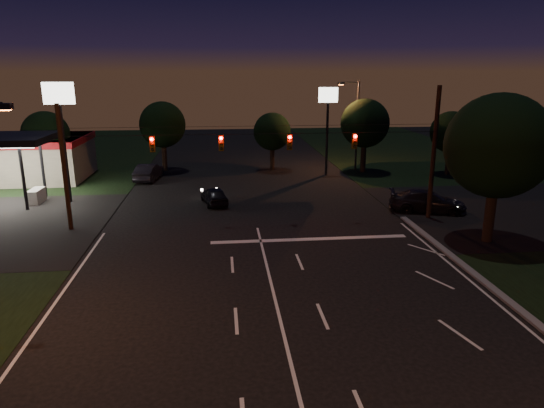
{
  "coord_description": "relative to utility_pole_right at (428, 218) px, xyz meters",
  "views": [
    {
      "loc": [
        -2.23,
        -15.93,
        9.89
      ],
      "look_at": [
        0.42,
        8.94,
        3.0
      ],
      "focal_mm": 32.0,
      "sensor_mm": 36.0,
      "label": 1
    }
  ],
  "objects": [
    {
      "name": "tree_far_b",
      "position": [
        -19.98,
        19.13,
        4.61
      ],
      "size": [
        4.6,
        4.6,
        6.98
      ],
      "color": "black",
      "rests_on": "ground"
    },
    {
      "name": "ground",
      "position": [
        -12.0,
        -15.0,
        0.0
      ],
      "size": [
        140.0,
        140.0,
        0.0
      ],
      "primitive_type": "plane",
      "color": "black",
      "rests_on": "ground"
    },
    {
      "name": "tree_right_near",
      "position": [
        1.53,
        -4.83,
        5.68
      ],
      "size": [
        6.0,
        6.0,
        8.76
      ],
      "color": "black",
      "rests_on": "ground"
    },
    {
      "name": "stop_bar",
      "position": [
        -9.0,
        -3.5,
        0.01
      ],
      "size": [
        12.0,
        0.5,
        0.01
      ],
      "primitive_type": "cube",
      "color": "silver",
      "rests_on": "ground"
    },
    {
      "name": "tree_far_c",
      "position": [
        -8.98,
        18.1,
        3.9
      ],
      "size": [
        3.8,
        3.8,
        5.86
      ],
      "color": "black",
      "rests_on": "ground"
    },
    {
      "name": "tree_far_e",
      "position": [
        8.02,
        14.11,
        4.11
      ],
      "size": [
        4.0,
        4.0,
        6.18
      ],
      "color": "black",
      "rests_on": "ground"
    },
    {
      "name": "utility_pole_right",
      "position": [
        0.0,
        0.0,
        0.0
      ],
      "size": [
        0.3,
        0.3,
        9.0
      ],
      "primitive_type": "cylinder",
      "color": "black",
      "rests_on": "ground"
    },
    {
      "name": "tree_far_d",
      "position": [
        0.02,
        16.13,
        4.83
      ],
      "size": [
        4.8,
        4.8,
        7.3
      ],
      "color": "black",
      "rests_on": "ground"
    },
    {
      "name": "street_light_right_far",
      "position": [
        -0.76,
        17.0,
        5.24
      ],
      "size": [
        2.2,
        0.35,
        9.0
      ],
      "color": "black",
      "rests_on": "ground"
    },
    {
      "name": "tree_far_a",
      "position": [
        -29.98,
        15.12,
        4.26
      ],
      "size": [
        4.2,
        4.2,
        6.42
      ],
      "color": "black",
      "rests_on": "ground"
    },
    {
      "name": "pole_sign_right",
      "position": [
        -4.0,
        15.0,
        6.24
      ],
      "size": [
        1.8,
        0.3,
        8.4
      ],
      "color": "black",
      "rests_on": "ground"
    },
    {
      "name": "signal_span",
      "position": [
        -12.0,
        -0.04,
        5.5
      ],
      "size": [
        24.0,
        0.4,
        1.56
      ],
      "color": "black",
      "rests_on": "ground"
    },
    {
      "name": "gas_station",
      "position": [
        -33.86,
        15.39,
        2.38
      ],
      "size": [
        14.2,
        16.1,
        5.25
      ],
      "color": "gray",
      "rests_on": "ground"
    },
    {
      "name": "pole_sign_left_near",
      "position": [
        -26.0,
        7.0,
        6.98
      ],
      "size": [
        2.2,
        0.3,
        9.1
      ],
      "color": "black",
      "rests_on": "ground"
    },
    {
      "name": "utility_pole_left",
      "position": [
        -24.0,
        0.0,
        0.0
      ],
      "size": [
        0.28,
        0.28,
        8.0
      ],
      "primitive_type": "cylinder",
      "color": "black",
      "rests_on": "ground"
    },
    {
      "name": "cross_street_right",
      "position": [
        8.0,
        1.0,
        0.0
      ],
      "size": [
        20.0,
        16.0,
        0.02
      ],
      "primitive_type": "cube",
      "color": "black",
      "rests_on": "ground"
    },
    {
      "name": "car_cross",
      "position": [
        0.53,
        1.48,
        0.79
      ],
      "size": [
        5.81,
        3.58,
        1.57
      ],
      "primitive_type": "imported",
      "rotation": [
        0.0,
        0.0,
        1.3
      ],
      "color": "black",
      "rests_on": "ground"
    },
    {
      "name": "car_oncoming_b",
      "position": [
        -21.0,
        14.42,
        0.78
      ],
      "size": [
        2.33,
        4.92,
        1.56
      ],
      "primitive_type": "imported",
      "rotation": [
        0.0,
        0.0,
        2.99
      ],
      "color": "black",
      "rests_on": "ground"
    },
    {
      "name": "car_oncoming_a",
      "position": [
        -14.83,
        5.29,
        0.67
      ],
      "size": [
        2.38,
        4.16,
        1.33
      ],
      "primitive_type": "imported",
      "rotation": [
        0.0,
        0.0,
        3.36
      ],
      "color": "black",
      "rests_on": "ground"
    }
  ]
}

